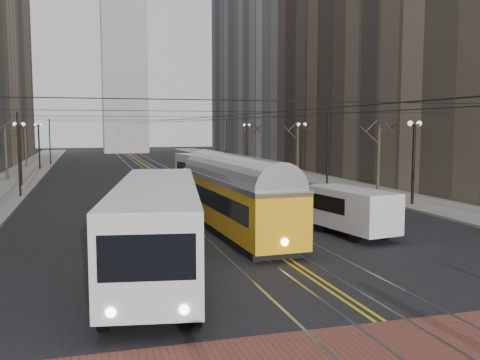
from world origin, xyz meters
TOP-DOWN VIEW (x-y plane):
  - ground at (0.00, 0.00)m, footprint 260.00×260.00m
  - sidewalk_left at (-15.00, 45.00)m, footprint 5.00×140.00m
  - sidewalk_right at (15.00, 45.00)m, footprint 5.00×140.00m
  - streetcar_rails at (0.00, 45.00)m, footprint 4.80×130.00m
  - centre_lines at (0.00, 45.00)m, footprint 0.42×130.00m
  - building_right_mid at (25.50, 46.00)m, footprint 16.00×20.00m
  - building_right_far at (25.50, 86.00)m, footprint 16.00×20.00m
  - lamp_posts at (-0.00, 28.75)m, footprint 27.60×57.20m
  - street_trees at (0.00, 35.25)m, footprint 31.68×53.28m
  - trolley_wires at (0.00, 34.83)m, footprint 25.96×120.00m
  - transit_bus at (-5.40, 5.83)m, footprint 4.97×13.86m
  - streetcar at (-0.60, 12.43)m, footprint 2.98×13.42m
  - rear_bus at (1.80, 27.28)m, footprint 4.36×12.25m
  - cargo_van at (4.87, 10.10)m, footprint 2.94×5.62m
  - sedan_grey at (6.20, 34.33)m, footprint 1.78×4.18m
  - sedan_silver at (4.00, 42.74)m, footprint 2.00×4.66m

SIDE VIEW (x-z plane):
  - ground at x=0.00m, z-range 0.00..0.00m
  - streetcar_rails at x=0.00m, z-range 0.00..0.01m
  - centre_lines at x=0.00m, z-range 0.01..0.01m
  - sidewalk_left at x=-15.00m, z-range 0.00..0.15m
  - sidewalk_right at x=15.00m, z-range 0.00..0.15m
  - sedan_grey at x=6.20m, z-range 0.00..1.41m
  - sedan_silver at x=4.00m, z-range 0.00..1.49m
  - cargo_van at x=4.87m, z-range 0.00..2.37m
  - rear_bus at x=1.80m, z-range 0.00..3.13m
  - streetcar at x=-0.60m, z-range 0.00..3.14m
  - transit_bus at x=-5.40m, z-range 0.00..3.40m
  - street_trees at x=0.00m, z-range 0.00..5.60m
  - lamp_posts at x=0.00m, z-range 0.00..5.60m
  - trolley_wires at x=0.00m, z-range 0.47..7.07m
  - building_right_mid at x=25.50m, z-range 0.00..34.00m
  - building_right_far at x=25.50m, z-range 0.00..40.00m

